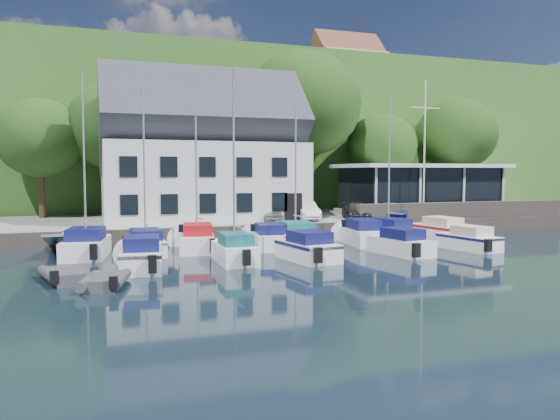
{
  "coord_description": "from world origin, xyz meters",
  "views": [
    {
      "loc": [
        -14.69,
        -22.89,
        4.46
      ],
      "look_at": [
        -3.67,
        9.0,
        2.1
      ],
      "focal_mm": 35.0,
      "sensor_mm": 36.0,
      "label": 1
    }
  ],
  "objects_px": {
    "car_blue": "(389,210)",
    "boat_r1_7": "(440,228)",
    "boat_r1_0": "(84,166)",
    "boat_r1_6": "(389,170)",
    "car_dgrey": "(357,211)",
    "boat_r1_5": "(361,231)",
    "car_silver": "(272,214)",
    "boat_r1_4": "(296,168)",
    "boat_r1_1": "(144,178)",
    "harbor_building": "(203,160)",
    "boat_r2_3": "(400,241)",
    "dinghy_1": "(105,279)",
    "boat_r1_3": "(269,236)",
    "boat_r2_0": "(142,253)",
    "boat_r2_1": "(234,170)",
    "flagpole": "(424,150)",
    "boat_r2_2": "(308,245)",
    "club_pavilion": "(420,189)",
    "boat_r2_4": "(469,238)",
    "car_white": "(305,211)",
    "boat_r1_2": "(196,168)",
    "dinghy_0": "(66,273)"
  },
  "relations": [
    {
      "from": "boat_r1_4",
      "to": "boat_r1_5",
      "type": "xyz_separation_m",
      "value": [
        4.35,
        0.02,
        -3.91
      ]
    },
    {
      "from": "boat_r1_0",
      "to": "boat_r1_6",
      "type": "bearing_deg",
      "value": 10.59
    },
    {
      "from": "boat_r1_6",
      "to": "car_dgrey",
      "type": "bearing_deg",
      "value": 75.88
    },
    {
      "from": "boat_r2_4",
      "to": "boat_r2_1",
      "type": "bearing_deg",
      "value": 170.67
    },
    {
      "from": "boat_r1_4",
      "to": "boat_r2_0",
      "type": "bearing_deg",
      "value": -147.83
    },
    {
      "from": "boat_r1_0",
      "to": "car_blue",
      "type": "bearing_deg",
      "value": 23.77
    },
    {
      "from": "car_silver",
      "to": "boat_r2_3",
      "type": "relative_size",
      "value": 0.59
    },
    {
      "from": "boat_r1_3",
      "to": "boat_r2_1",
      "type": "distance_m",
      "value": 6.67
    },
    {
      "from": "boat_r1_4",
      "to": "boat_r2_2",
      "type": "distance_m",
      "value": 6.2
    },
    {
      "from": "car_silver",
      "to": "boat_r1_2",
      "type": "distance_m",
      "value": 8.88
    },
    {
      "from": "boat_r1_1",
      "to": "boat_r1_4",
      "type": "height_order",
      "value": "boat_r1_4"
    },
    {
      "from": "boat_r2_0",
      "to": "boat_r2_1",
      "type": "bearing_deg",
      "value": 12.35
    },
    {
      "from": "car_white",
      "to": "boat_r2_0",
      "type": "relative_size",
      "value": 0.7
    },
    {
      "from": "boat_r1_4",
      "to": "boat_r1_6",
      "type": "height_order",
      "value": "boat_r1_4"
    },
    {
      "from": "boat_r2_1",
      "to": "boat_r2_4",
      "type": "distance_m",
      "value": 14.34
    },
    {
      "from": "boat_r2_2",
      "to": "car_silver",
      "type": "bearing_deg",
      "value": 73.32
    },
    {
      "from": "boat_r1_4",
      "to": "car_white",
      "type": "bearing_deg",
      "value": 69.42
    },
    {
      "from": "boat_r2_2",
      "to": "boat_r2_3",
      "type": "xyz_separation_m",
      "value": [
        5.44,
        0.14,
        -0.03
      ]
    },
    {
      "from": "harbor_building",
      "to": "boat_r1_1",
      "type": "height_order",
      "value": "harbor_building"
    },
    {
      "from": "boat_r1_0",
      "to": "boat_r1_7",
      "type": "bearing_deg",
      "value": 10.32
    },
    {
      "from": "harbor_building",
      "to": "boat_r2_3",
      "type": "relative_size",
      "value": 2.58
    },
    {
      "from": "car_dgrey",
      "to": "boat_r1_7",
      "type": "bearing_deg",
      "value": -41.03
    },
    {
      "from": "club_pavilion",
      "to": "dinghy_0",
      "type": "relative_size",
      "value": 4.52
    },
    {
      "from": "boat_r2_2",
      "to": "car_dgrey",
      "type": "bearing_deg",
      "value": 44.16
    },
    {
      "from": "car_dgrey",
      "to": "boat_r1_5",
      "type": "relative_size",
      "value": 0.66
    },
    {
      "from": "car_blue",
      "to": "boat_r1_7",
      "type": "height_order",
      "value": "car_blue"
    },
    {
      "from": "boat_r1_7",
      "to": "boat_r2_3",
      "type": "distance_m",
      "value": 8.09
    },
    {
      "from": "boat_r2_3",
      "to": "boat_r2_2",
      "type": "bearing_deg",
      "value": 171.81
    },
    {
      "from": "car_white",
      "to": "flagpole",
      "type": "distance_m",
      "value": 10.03
    },
    {
      "from": "flagpole",
      "to": "boat_r1_6",
      "type": "distance_m",
      "value": 7.05
    },
    {
      "from": "flagpole",
      "to": "boat_r2_2",
      "type": "height_order",
      "value": "flagpole"
    },
    {
      "from": "car_blue",
      "to": "boat_r1_2",
      "type": "distance_m",
      "value": 16.54
    },
    {
      "from": "harbor_building",
      "to": "boat_r2_4",
      "type": "bearing_deg",
      "value": -46.99
    },
    {
      "from": "boat_r2_3",
      "to": "boat_r1_6",
      "type": "bearing_deg",
      "value": 56.42
    },
    {
      "from": "club_pavilion",
      "to": "boat_r1_0",
      "type": "bearing_deg",
      "value": -161.43
    },
    {
      "from": "boat_r1_7",
      "to": "car_dgrey",
      "type": "bearing_deg",
      "value": 116.74
    },
    {
      "from": "boat_r1_5",
      "to": "dinghy_1",
      "type": "height_order",
      "value": "boat_r1_5"
    },
    {
      "from": "car_white",
      "to": "boat_r2_2",
      "type": "xyz_separation_m",
      "value": [
        -4.32,
        -11.17,
        -0.9
      ]
    },
    {
      "from": "boat_r2_1",
      "to": "boat_r1_4",
      "type": "bearing_deg",
      "value": 42.3
    },
    {
      "from": "boat_r1_1",
      "to": "boat_r1_2",
      "type": "bearing_deg",
      "value": 3.79
    },
    {
      "from": "boat_r1_0",
      "to": "boat_r1_3",
      "type": "height_order",
      "value": "boat_r1_0"
    },
    {
      "from": "dinghy_1",
      "to": "boat_r1_0",
      "type": "bearing_deg",
      "value": 107.95
    },
    {
      "from": "boat_r1_1",
      "to": "boat_r2_0",
      "type": "relative_size",
      "value": 1.45
    },
    {
      "from": "boat_r1_6",
      "to": "boat_r1_3",
      "type": "bearing_deg",
      "value": 173.17
    },
    {
      "from": "car_silver",
      "to": "boat_r1_4",
      "type": "xyz_separation_m",
      "value": [
        -0.49,
        -6.02,
        3.14
      ]
    },
    {
      "from": "car_white",
      "to": "boat_r1_0",
      "type": "xyz_separation_m",
      "value": [
        -14.92,
        -6.42,
        3.11
      ]
    },
    {
      "from": "club_pavilion",
      "to": "boat_r2_3",
      "type": "height_order",
      "value": "club_pavilion"
    },
    {
      "from": "boat_r2_0",
      "to": "club_pavilion",
      "type": "bearing_deg",
      "value": 36.44
    },
    {
      "from": "boat_r1_0",
      "to": "boat_r2_2",
      "type": "relative_size",
      "value": 1.77
    },
    {
      "from": "flagpole",
      "to": "boat_r2_3",
      "type": "xyz_separation_m",
      "value": [
        -7.72,
        -9.39,
        -5.39
      ]
    }
  ]
}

